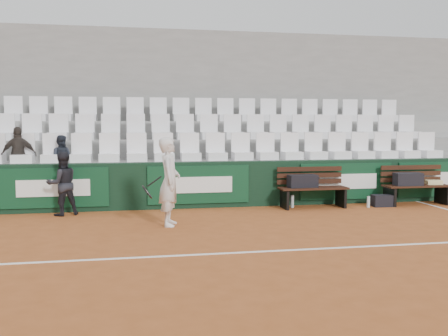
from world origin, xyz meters
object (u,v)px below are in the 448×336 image
sports_bag_left (303,181)px  water_bottle_near (292,201)px  sports_bag_right (408,179)px  sports_bag_ground (382,201)px  tennis_player (169,182)px  ball_kid (62,184)px  water_bottle_far (368,202)px  bench_right (416,195)px  spectator_b (18,134)px  bench_left (313,197)px  spectator_c (60,138)px

sports_bag_left → water_bottle_near: 0.50m
sports_bag_right → sports_bag_left: bearing=177.2°
sports_bag_ground → tennis_player: tennis_player is taller
sports_bag_right → ball_kid: (-7.47, 0.13, 0.05)m
water_bottle_far → ball_kid: ball_kid is taller
bench_right → spectator_b: 8.89m
sports_bag_right → water_bottle_far: 1.12m
bench_left → tennis_player: size_ratio=0.94×
sports_bag_left → spectator_c: 5.35m
sports_bag_left → sports_bag_ground: sports_bag_left is taller
bench_left → spectator_c: bearing=169.3°
bench_left → water_bottle_far: (1.20, -0.21, -0.10)m
bench_left → spectator_b: size_ratio=1.23×
bench_right → sports_bag_left: size_ratio=2.36×
sports_bag_ground → bench_right: bearing=6.1°
bench_right → sports_bag_right: size_ratio=2.46×
tennis_player → sports_bag_right: bearing=13.1°
ball_kid → sports_bag_ground: bearing=155.7°
tennis_player → spectator_c: bearing=132.3°
bench_left → sports_bag_left: 0.43m
bench_right → water_bottle_near: (-2.90, 0.13, -0.09)m
bench_right → spectator_b: (-8.71, 1.06, 1.38)m
bench_right → spectator_c: spectator_c is taller
water_bottle_near → water_bottle_far: 1.68m
sports_bag_ground → ball_kid: size_ratio=0.34×
bench_right → ball_kid: bearing=179.3°
sports_bag_right → spectator_b: (-8.48, 1.11, 1.02)m
ball_kid → spectator_c: bearing=-104.5°
bench_left → ball_kid: bearing=179.5°
water_bottle_far → tennis_player: (-4.44, -1.15, 0.67)m
sports_bag_left → spectator_b: (-6.03, 0.99, 1.02)m
bench_right → sports_bag_left: sports_bag_left is taller
spectator_c → bench_left: bearing=177.6°
tennis_player → bench_right: bearing=13.0°
water_bottle_far → tennis_player: tennis_player is taller
spectator_b → bench_right: bearing=161.9°
sports_bag_ground → tennis_player: size_ratio=0.27×
sports_bag_right → tennis_player: (-5.45, -1.27, 0.20)m
bench_left → sports_bag_ground: bearing=-5.0°
bench_left → sports_bag_left: size_ratio=2.36×
ball_kid → spectator_b: 1.70m
bench_right → tennis_player: 5.86m
sports_bag_left → spectator_b: 6.20m
ball_kid → spectator_b: size_ratio=1.05×
bench_left → spectator_b: (-6.26, 1.02, 1.38)m
bench_left → spectator_c: spectator_c is taller
bench_left → bench_right: same height
sports_bag_left → tennis_player: tennis_player is taller
spectator_c → ball_kid: bearing=106.6°
tennis_player → water_bottle_near: bearing=27.3°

